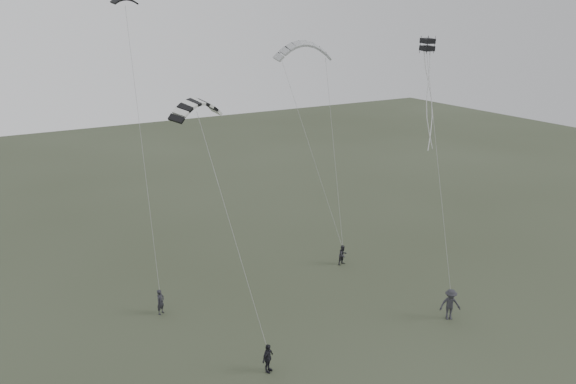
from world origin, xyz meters
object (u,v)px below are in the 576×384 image
kite_pale_large (304,43)px  kite_striped (196,102)px  flyer_far (450,304)px  flyer_right (343,255)px  flyer_left (161,302)px  kite_box (427,45)px  flyer_center (268,358)px

kite_pale_large → kite_striped: (-12.02, -9.11, -2.16)m
flyer_far → kite_striped: (-13.43, 5.67, 12.52)m
flyer_right → flyer_far: bearing=-94.3°
flyer_left → kite_pale_large: kite_pale_large is taller
flyer_left → kite_box: 22.67m
kite_pale_large → kite_striped: kite_pale_large is taller
kite_striped → kite_box: bearing=-28.3°
flyer_right → kite_striped: 18.23m
kite_pale_large → kite_box: 10.27m
flyer_right → kite_striped: kite_striped is taller
kite_striped → kite_box: (14.69, -0.80, 2.46)m
flyer_far → flyer_left: bearing=174.1°
flyer_right → kite_pale_large: size_ratio=0.35×
kite_box → kite_striped: bearing=-179.1°
flyer_far → kite_pale_large: bearing=121.9°
flyer_left → flyer_right: 13.92m
kite_pale_large → kite_box: bearing=-61.9°
flyer_right → kite_box: size_ratio=2.04×
flyer_left → kite_box: (16.21, -4.59, 15.16)m
kite_box → flyer_center: bearing=-159.4°
flyer_left → kite_striped: size_ratio=0.51×
flyer_left → flyer_center: (2.92, -8.54, -0.01)m
flyer_center → kite_box: bearing=-14.0°
kite_pale_large → kite_box: size_ratio=5.85×
kite_striped → kite_box: 14.92m
flyer_right → kite_striped: bearing=-172.6°
flyer_far → flyer_right: bearing=122.6°
flyer_center → flyer_far: size_ratio=0.80×
flyer_left → kite_box: bearing=-49.8°
kite_striped → flyer_right: bearing=-7.4°
kite_box → flyer_far: bearing=-100.4°
flyer_left → kite_pale_large: bearing=-12.6°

